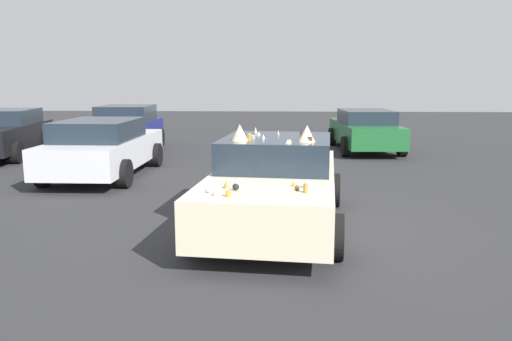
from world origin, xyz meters
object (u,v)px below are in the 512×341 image
Objects in this scene: parked_sedan_far_left at (365,130)px; parked_sedan_behind_right at (104,147)px; parked_sedan_row_back_center at (3,133)px; art_car_decorated at (275,182)px; parked_sedan_near_left at (125,128)px.

parked_sedan_behind_right reaches higher than parked_sedan_far_left.
parked_sedan_row_back_center reaches higher than parked_sedan_behind_right.
parked_sedan_row_back_center is 11.41m from parked_sedan_far_left.
art_car_decorated reaches higher than parked_sedan_far_left.
parked_sedan_near_left is at bearing 90.58° from parked_sedan_far_left.
parked_sedan_row_back_center is 3.63m from parked_sedan_near_left.
art_car_decorated reaches higher than parked_sedan_row_back_center.
art_car_decorated is 1.09× the size of parked_sedan_near_left.
parked_sedan_behind_right is (3.98, 4.20, 0.01)m from art_car_decorated.
art_car_decorated is 1.03× the size of parked_sedan_row_back_center.
art_car_decorated is 5.79m from parked_sedan_behind_right.
parked_sedan_near_left reaches higher than parked_sedan_far_left.
parked_sedan_near_left is (-0.47, 7.90, 0.04)m from parked_sedan_far_left.
art_car_decorated is at bearing 159.25° from parked_sedan_far_left.
art_car_decorated reaches higher than parked_sedan_behind_right.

